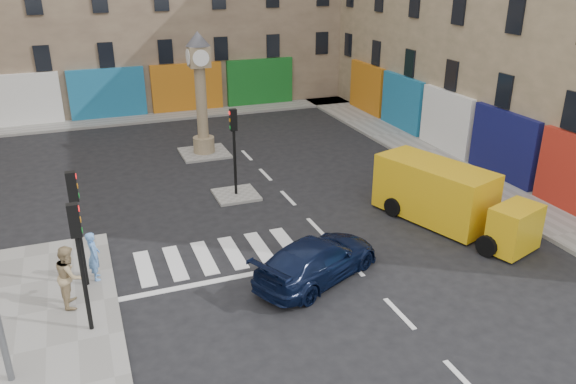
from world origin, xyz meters
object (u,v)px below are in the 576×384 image
traffic_light_island (234,138)px  yellow_van (447,197)px  navy_sedan (317,259)px  traffic_light_left_far (76,211)px  pedestrian_tan (70,275)px  traffic_light_left_near (79,248)px  pedestrian_blue (94,256)px  clock_pillar (200,86)px

traffic_light_island → yellow_van: traffic_light_island is taller
navy_sedan → traffic_light_island: bearing=-21.9°
traffic_light_left_far → traffic_light_island: size_ratio=1.00×
navy_sedan → pedestrian_tan: bearing=55.7°
traffic_light_left_far → pedestrian_tan: bearing=-113.5°
traffic_light_left_near → yellow_van: traffic_light_left_near is taller
yellow_van → pedestrian_tan: 13.44m
traffic_light_left_far → pedestrian_blue: (0.30, 0.26, -1.67)m
navy_sedan → pedestrian_blue: size_ratio=2.91×
traffic_light_island → pedestrian_tan: size_ratio=1.99×
pedestrian_blue → traffic_light_island: bearing=-52.8°
traffic_light_left_near → traffic_light_left_far: size_ratio=1.00×
navy_sedan → pedestrian_blue: bearing=45.0°
yellow_van → pedestrian_blue: yellow_van is taller
pedestrian_blue → pedestrian_tan: pedestrian_tan is taller
traffic_light_left_far → clock_pillar: (6.30, 11.40, 0.93)m
traffic_light_island → traffic_light_left_far: bearing=-139.4°
navy_sedan → pedestrian_tan: (-7.28, 1.01, 0.41)m
traffic_light_left_near → pedestrian_tan: 2.16m
pedestrian_tan → pedestrian_blue: bearing=-27.1°
pedestrian_tan → navy_sedan: bearing=-94.6°
traffic_light_island → yellow_van: size_ratio=0.57×
pedestrian_blue → traffic_light_left_far: bearing=128.0°
navy_sedan → traffic_light_left_near: bearing=67.4°
pedestrian_blue → navy_sedan: bearing=-112.1°
traffic_light_left_near → traffic_light_left_far: same height
traffic_light_left_near → traffic_light_island: size_ratio=1.00×
yellow_van → traffic_light_island: bearing=122.3°
traffic_light_left_far → traffic_light_island: bearing=40.6°
navy_sedan → pedestrian_tan: 7.36m
pedestrian_blue → pedestrian_tan: size_ratio=0.86×
clock_pillar → yellow_van: bearing=-59.8°
pedestrian_tan → traffic_light_island: bearing=-43.2°
pedestrian_tan → traffic_light_left_near: bearing=-160.9°
traffic_light_left_far → pedestrian_blue: 1.72m
traffic_light_left_far → clock_pillar: bearing=61.1°
traffic_light_left_near → pedestrian_tan: size_ratio=1.99×
traffic_light_left_far → traffic_light_island: 8.30m
traffic_light_island → traffic_light_left_near: bearing=-128.9°
traffic_light_left_near → traffic_light_island: 10.03m
pedestrian_tan → clock_pillar: bearing=-25.2°
traffic_light_left_far → yellow_van: bearing=-0.5°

